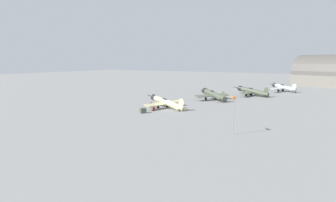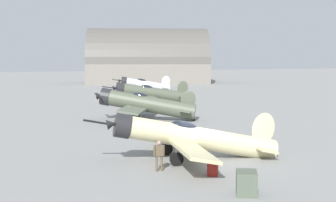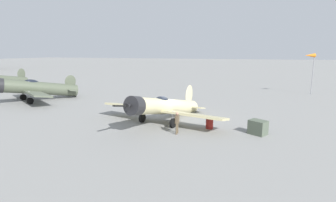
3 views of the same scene
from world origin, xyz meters
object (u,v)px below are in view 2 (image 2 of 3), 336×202
object	(u,v)px
ground_crew_mechanic	(159,153)
fuel_drum	(213,168)
airplane_far_line	(150,93)
equipment_crate	(247,183)
airplane_foreground	(192,137)
airplane_outer_stand	(143,85)
airplane_mid_apron	(144,104)

from	to	relation	value
ground_crew_mechanic	fuel_drum	bearing A→B (deg)	-132.26
airplane_far_line	equipment_crate	size ratio (longest dim) A/B	7.75
airplane_foreground	ground_crew_mechanic	distance (m)	3.65
airplane_outer_stand	equipment_crate	distance (m)	63.16
airplane_far_line	ground_crew_mechanic	xyz separation A→B (m)	(13.99, 36.08, -0.47)
ground_crew_mechanic	equipment_crate	size ratio (longest dim) A/B	1.10
airplane_foreground	airplane_far_line	xyz separation A→B (m)	(-10.98, -34.06, 0.13)
equipment_crate	airplane_mid_apron	bearing A→B (deg)	-101.33
airplane_outer_stand	equipment_crate	size ratio (longest dim) A/B	8.65
fuel_drum	airplane_outer_stand	bearing A→B (deg)	-107.65
airplane_mid_apron	fuel_drum	xyz separation A→B (m)	(4.98, 22.76, -1.25)
airplane_outer_stand	airplane_mid_apron	bearing A→B (deg)	87.31
airplane_mid_apron	equipment_crate	bearing A→B (deg)	109.50
airplane_mid_apron	airplane_outer_stand	distance (m)	36.37
airplane_far_line	airplane_outer_stand	distance (m)	19.54
airplane_outer_stand	fuel_drum	distance (m)	59.51
airplane_mid_apron	airplane_far_line	world-z (taller)	airplane_mid_apron
airplane_outer_stand	fuel_drum	size ratio (longest dim) A/B	16.59
airplane_mid_apron	ground_crew_mechanic	world-z (taller)	airplane_mid_apron
ground_crew_mechanic	fuel_drum	distance (m)	3.09
airplane_far_line	airplane_outer_stand	size ratio (longest dim) A/B	0.90
airplane_foreground	airplane_outer_stand	distance (m)	55.32
airplane_mid_apron	airplane_foreground	bearing A→B (deg)	108.30
airplane_foreground	airplane_mid_apron	xyz separation A→B (m)	(-4.14, -18.64, 0.28)
airplane_far_line	fuel_drum	distance (m)	39.98
airplane_foreground	airplane_mid_apron	size ratio (longest dim) A/B	1.13
ground_crew_mechanic	equipment_crate	world-z (taller)	ground_crew_mechanic
ground_crew_mechanic	airplane_far_line	bearing A→B (deg)	-19.52
airplane_far_line	airplane_outer_stand	xyz separation A→B (m)	(-6.23, -18.51, 0.08)
airplane_far_line	ground_crew_mechanic	distance (m)	38.70
airplane_outer_stand	ground_crew_mechanic	size ratio (longest dim) A/B	7.86
airplane_far_line	equipment_crate	world-z (taller)	airplane_far_line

